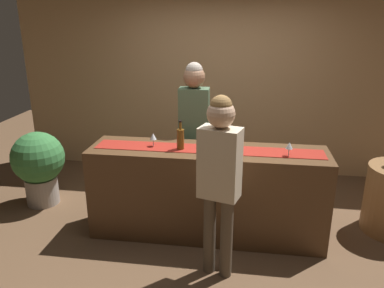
{
  "coord_description": "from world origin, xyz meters",
  "views": [
    {
      "loc": [
        0.37,
        -3.61,
        2.25
      ],
      "look_at": [
        -0.16,
        0.0,
        1.01
      ],
      "focal_mm": 35.65,
      "sensor_mm": 36.0,
      "label": 1
    }
  ],
  "objects_px": {
    "wine_glass_near_customer": "(153,137)",
    "bartender": "(194,120)",
    "customer_sipping": "(220,170)",
    "wine_glass_mid_counter": "(289,146)",
    "potted_plant_tall": "(39,163)",
    "wine_bottle_clear": "(213,139)",
    "wine_glass_far_end": "(233,139)",
    "wine_bottle_amber": "(180,139)"
  },
  "relations": [
    {
      "from": "wine_glass_near_customer",
      "to": "bartender",
      "type": "relative_size",
      "value": 0.08
    },
    {
      "from": "wine_glass_near_customer",
      "to": "customer_sipping",
      "type": "height_order",
      "value": "customer_sipping"
    },
    {
      "from": "wine_glass_mid_counter",
      "to": "potted_plant_tall",
      "type": "distance_m",
      "value": 2.99
    },
    {
      "from": "wine_glass_near_customer",
      "to": "customer_sipping",
      "type": "distance_m",
      "value": 0.99
    },
    {
      "from": "wine_bottle_clear",
      "to": "wine_glass_far_end",
      "type": "bearing_deg",
      "value": 19.51
    },
    {
      "from": "wine_bottle_amber",
      "to": "wine_glass_mid_counter",
      "type": "bearing_deg",
      "value": -2.57
    },
    {
      "from": "wine_glass_far_end",
      "to": "customer_sipping",
      "type": "xyz_separation_m",
      "value": [
        -0.08,
        -0.73,
        -0.05
      ]
    },
    {
      "from": "bartender",
      "to": "wine_bottle_clear",
      "type": "bearing_deg",
      "value": 113.96
    },
    {
      "from": "potted_plant_tall",
      "to": "customer_sipping",
      "type": "bearing_deg",
      "value": -24.89
    },
    {
      "from": "wine_glass_near_customer",
      "to": "bartender",
      "type": "height_order",
      "value": "bartender"
    },
    {
      "from": "wine_glass_mid_counter",
      "to": "wine_glass_far_end",
      "type": "relative_size",
      "value": 1.0
    },
    {
      "from": "wine_glass_near_customer",
      "to": "bartender",
      "type": "bearing_deg",
      "value": 59.13
    },
    {
      "from": "wine_glass_near_customer",
      "to": "potted_plant_tall",
      "type": "xyz_separation_m",
      "value": [
        -1.55,
        0.39,
        -0.53
      ]
    },
    {
      "from": "wine_glass_far_end",
      "to": "wine_glass_mid_counter",
      "type": "bearing_deg",
      "value": -15.73
    },
    {
      "from": "customer_sipping",
      "to": "potted_plant_tall",
      "type": "distance_m",
      "value": 2.56
    },
    {
      "from": "wine_bottle_amber",
      "to": "wine_glass_far_end",
      "type": "relative_size",
      "value": 2.1
    },
    {
      "from": "wine_glass_mid_counter",
      "to": "bartender",
      "type": "distance_m",
      "value": 1.21
    },
    {
      "from": "wine_glass_near_customer",
      "to": "bartender",
      "type": "distance_m",
      "value": 0.67
    },
    {
      "from": "wine_glass_near_customer",
      "to": "customer_sipping",
      "type": "relative_size",
      "value": 0.09
    },
    {
      "from": "wine_glass_far_end",
      "to": "bartender",
      "type": "height_order",
      "value": "bartender"
    },
    {
      "from": "wine_bottle_amber",
      "to": "wine_bottle_clear",
      "type": "bearing_deg",
      "value": 5.79
    },
    {
      "from": "potted_plant_tall",
      "to": "wine_bottle_amber",
      "type": "bearing_deg",
      "value": -13.27
    },
    {
      "from": "wine_bottle_clear",
      "to": "wine_glass_near_customer",
      "type": "relative_size",
      "value": 2.1
    },
    {
      "from": "wine_bottle_clear",
      "to": "bartender",
      "type": "bearing_deg",
      "value": 115.24
    },
    {
      "from": "wine_glass_near_customer",
      "to": "potted_plant_tall",
      "type": "distance_m",
      "value": 1.68
    },
    {
      "from": "wine_bottle_clear",
      "to": "wine_glass_near_customer",
      "type": "distance_m",
      "value": 0.62
    },
    {
      "from": "wine_bottle_amber",
      "to": "customer_sipping",
      "type": "distance_m",
      "value": 0.77
    },
    {
      "from": "bartender",
      "to": "wine_glass_near_customer",
      "type": "bearing_deg",
      "value": 57.84
    },
    {
      "from": "wine_glass_far_end",
      "to": "customer_sipping",
      "type": "relative_size",
      "value": 0.09
    },
    {
      "from": "wine_bottle_clear",
      "to": "wine_bottle_amber",
      "type": "height_order",
      "value": "same"
    },
    {
      "from": "wine_glass_near_customer",
      "to": "wine_bottle_amber",
      "type": "bearing_deg",
      "value": -8.75
    },
    {
      "from": "wine_bottle_clear",
      "to": "customer_sipping",
      "type": "bearing_deg",
      "value": -80.07
    },
    {
      "from": "customer_sipping",
      "to": "bartender",
      "type": "bearing_deg",
      "value": 123.16
    },
    {
      "from": "wine_glass_far_end",
      "to": "wine_glass_near_customer",
      "type": "bearing_deg",
      "value": -175.91
    },
    {
      "from": "wine_bottle_amber",
      "to": "wine_glass_far_end",
      "type": "distance_m",
      "value": 0.53
    },
    {
      "from": "wine_bottle_amber",
      "to": "wine_glass_near_customer",
      "type": "relative_size",
      "value": 2.1
    },
    {
      "from": "customer_sipping",
      "to": "wine_glass_far_end",
      "type": "bearing_deg",
      "value": 99.2
    },
    {
      "from": "wine_glass_mid_counter",
      "to": "customer_sipping",
      "type": "xyz_separation_m",
      "value": [
        -0.62,
        -0.58,
        -0.05
      ]
    },
    {
      "from": "wine_glass_mid_counter",
      "to": "potted_plant_tall",
      "type": "relative_size",
      "value": 0.16
    },
    {
      "from": "wine_glass_mid_counter",
      "to": "bartender",
      "type": "bearing_deg",
      "value": 146.61
    },
    {
      "from": "potted_plant_tall",
      "to": "wine_bottle_clear",
      "type": "bearing_deg",
      "value": -10.48
    },
    {
      "from": "wine_bottle_clear",
      "to": "wine_glass_near_customer",
      "type": "height_order",
      "value": "wine_bottle_clear"
    }
  ]
}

